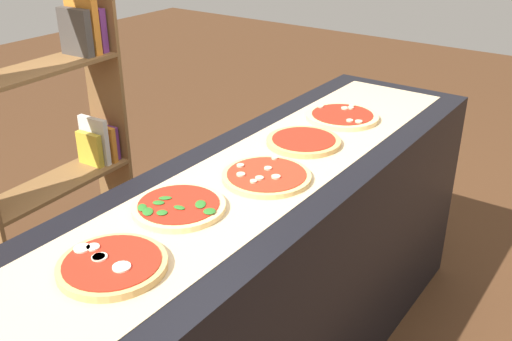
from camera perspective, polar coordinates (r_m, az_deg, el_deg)
name	(u,v)px	position (r m, az deg, el deg)	size (l,w,h in m)	color
counter	(256,291)	(2.18, 0.00, -11.72)	(2.45, 0.64, 0.94)	black
parchment_paper	(256,176)	(1.93, 0.00, -0.51)	(2.29, 0.43, 0.00)	tan
pizza_mozzarella_0	(112,265)	(1.51, -13.89, -8.95)	(0.27, 0.27, 0.03)	tan
pizza_spinach_1	(179,207)	(1.73, -7.58, -3.52)	(0.28, 0.28, 0.03)	#E5C17F
pizza_mushroom_2	(266,176)	(1.90, 1.03, -0.55)	(0.29, 0.29, 0.03)	#DBB26B
pizza_plain_3	(304,141)	(2.17, 4.68, 2.86)	(0.28, 0.28, 0.02)	tan
pizza_mushroom_4	(342,116)	(2.44, 8.44, 5.26)	(0.30, 0.30, 0.03)	#E5C17F
bookshelf	(65,143)	(2.86, -18.20, 2.56)	(0.79, 0.28, 1.66)	brown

